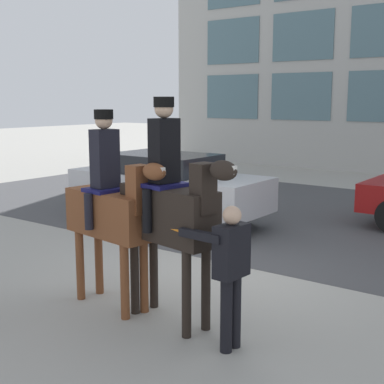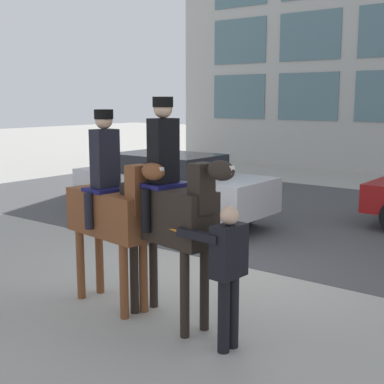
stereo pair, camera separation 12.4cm
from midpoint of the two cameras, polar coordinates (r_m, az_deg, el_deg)
The scene contains 6 objects.
ground_plane at distance 8.44m, azimuth 3.45°, elevation -8.66°, with size 80.00×80.00×0.00m, color #9E9B93.
road_surface at distance 12.53m, azimuth 15.71°, elevation -2.86°, with size 21.49×8.50×0.01m.
mounted_horse_lead at distance 6.89m, azimuth -8.12°, elevation -1.58°, with size 1.79×0.64×2.55m.
mounted_horse_companion at distance 6.29m, azimuth -1.86°, elevation -1.69°, with size 1.80×0.67×2.71m.
pedestrian_bystander at distance 5.71m, azimuth 4.39°, elevation -7.94°, with size 0.85×0.43×1.59m.
street_car_near_lane at distance 11.78m, azimuth -2.00°, elevation 0.74°, with size 4.54×1.79×1.50m.
Camera 2 is at (4.51, -6.61, 2.67)m, focal length 50.00 mm.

